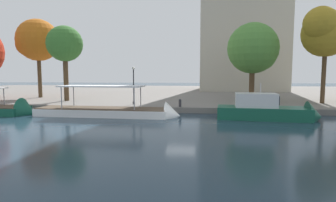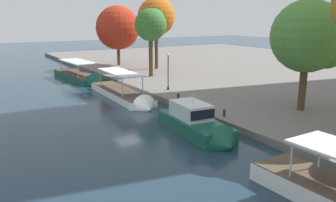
% 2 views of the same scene
% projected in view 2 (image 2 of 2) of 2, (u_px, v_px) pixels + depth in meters
% --- Properties ---
extents(ground_plane, '(220.00, 220.00, 0.00)m').
position_uv_depth(ground_plane, '(128.00, 116.00, 33.71)').
color(ground_plane, '#1E3342').
extents(tour_boat_0, '(14.14, 4.17, 4.01)m').
position_uv_depth(tour_boat_0, '(81.00, 78.00, 52.53)').
color(tour_boat_0, '#14513D').
rests_on(tour_boat_0, ground_plane).
extents(tour_boat_1, '(14.36, 3.39, 4.17)m').
position_uv_depth(tour_boat_1, '(125.00, 96.00, 40.63)').
color(tour_boat_1, white).
rests_on(tour_boat_1, ground_plane).
extents(motor_yacht_2, '(9.23, 3.53, 4.30)m').
position_uv_depth(motor_yacht_2, '(198.00, 127.00, 28.24)').
color(motor_yacht_2, '#14513D').
rests_on(motor_yacht_2, ground_plane).
extents(mooring_bollard_0, '(0.27, 0.27, 0.68)m').
position_uv_depth(mooring_bollard_0, '(224.00, 112.00, 31.24)').
color(mooring_bollard_0, '#2D2D33').
rests_on(mooring_bollard_0, dock_promenade).
extents(mooring_bollard_2, '(0.32, 0.32, 0.86)m').
position_uv_depth(mooring_bollard_2, '(178.00, 97.00, 36.88)').
color(mooring_bollard_2, '#2D2D33').
rests_on(mooring_bollard_2, dock_promenade).
extents(lamp_post, '(0.33, 0.33, 4.37)m').
position_uv_depth(lamp_post, '(168.00, 71.00, 42.21)').
color(lamp_post, black).
rests_on(lamp_post, dock_promenade).
extents(tree_2, '(6.62, 6.62, 10.21)m').
position_uv_depth(tree_2, '(310.00, 37.00, 31.92)').
color(tree_2, '#4C3823').
rests_on(tree_2, dock_promenade).
extents(tree_3, '(4.80, 4.96, 9.82)m').
position_uv_depth(tree_3, '(151.00, 24.00, 50.96)').
color(tree_3, '#4C3823').
rests_on(tree_3, dock_promenade).
extents(tree_4, '(8.12, 7.79, 10.58)m').
position_uv_depth(tree_4, '(116.00, 27.00, 63.30)').
color(tree_4, '#4C3823').
rests_on(tree_4, dock_promenade).
extents(tree_5, '(6.19, 6.31, 11.69)m').
position_uv_depth(tree_5, '(156.00, 16.00, 58.49)').
color(tree_5, '#4C3823').
rests_on(tree_5, dock_promenade).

